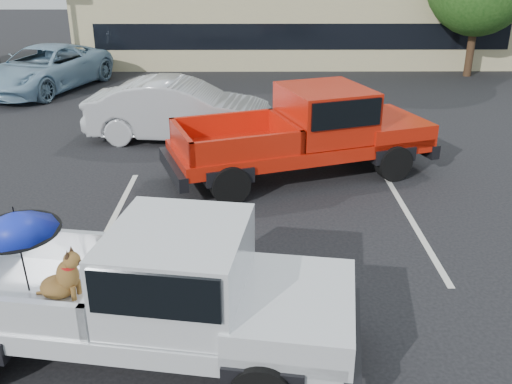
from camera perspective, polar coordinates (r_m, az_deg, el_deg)
ground at (r=9.67m, az=0.83°, el=-8.10°), size 90.00×90.00×0.00m
stripe_left at (r=11.76m, az=-14.18°, el=-2.83°), size 0.12×5.00×0.01m
stripe_right at (r=11.87m, az=15.28°, el=-2.72°), size 0.12×5.00×0.01m
silver_pickup at (r=7.46m, az=-9.46°, el=-9.31°), size 5.93×2.84×2.06m
red_pickup at (r=13.56m, az=6.13°, el=6.41°), size 6.67×4.12×2.08m
silver_sedan at (r=16.26m, az=-7.59°, el=8.12°), size 5.31×2.31×1.70m
blue_suv at (r=23.48m, az=-20.43°, el=11.49°), size 4.50×6.53×1.66m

